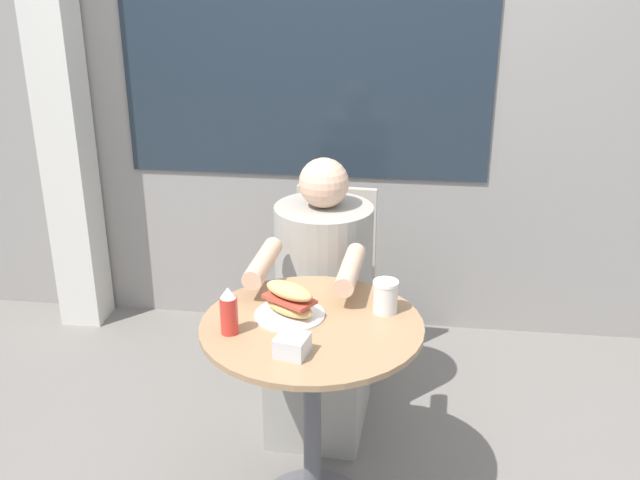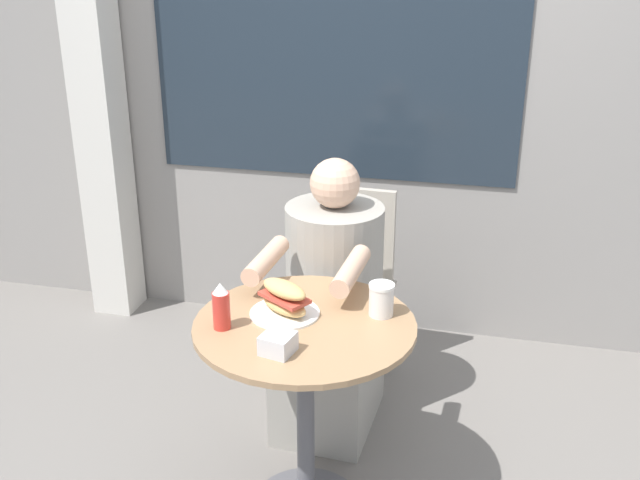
{
  "view_description": "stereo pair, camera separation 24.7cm",
  "coord_description": "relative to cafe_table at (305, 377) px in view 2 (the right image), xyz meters",
  "views": [
    {
      "loc": [
        0.29,
        -2.06,
        1.88
      ],
      "look_at": [
        0.0,
        0.21,
        0.94
      ],
      "focal_mm": 42.0,
      "sensor_mm": 36.0,
      "label": 1
    },
    {
      "loc": [
        0.53,
        -2.02,
        1.88
      ],
      "look_at": [
        0.0,
        0.21,
        0.94
      ],
      "focal_mm": 42.0,
      "sensor_mm": 36.0,
      "label": 2
    }
  ],
  "objects": [
    {
      "name": "storefront_wall",
      "position": [
        -0.0,
        1.44,
        0.86
      ],
      "size": [
        8.0,
        0.09,
        2.8
      ],
      "color": "gray",
      "rests_on": "ground_plane"
    },
    {
      "name": "lattice_pillar",
      "position": [
        -1.37,
        1.28,
        0.66
      ],
      "size": [
        0.21,
        0.21,
        2.4
      ],
      "color": "beige",
      "rests_on": "ground_plane"
    },
    {
      "name": "cafe_table",
      "position": [
        0.0,
        0.0,
        0.0
      ],
      "size": [
        0.71,
        0.71,
        0.74
      ],
      "color": "#997551",
      "rests_on": "ground_plane"
    },
    {
      "name": "diner_chair",
      "position": [
        -0.03,
        0.91,
        -0.02
      ],
      "size": [
        0.4,
        0.4,
        0.87
      ],
      "rotation": [
        0.0,
        0.0,
        3.08
      ],
      "color": "#ADA393",
      "rests_on": "ground_plane"
    },
    {
      "name": "seated_diner",
      "position": [
        -0.04,
        0.55,
        -0.07
      ],
      "size": [
        0.41,
        0.7,
        1.11
      ],
      "rotation": [
        0.0,
        0.0,
        3.08
      ],
      "color": "gray",
      "rests_on": "ground_plane"
    },
    {
      "name": "sandwich_on_plate",
      "position": [
        -0.08,
        0.04,
        0.25
      ],
      "size": [
        0.23,
        0.23,
        0.11
      ],
      "rotation": [
        0.0,
        0.0,
        -0.56
      ],
      "color": "white",
      "rests_on": "cafe_table"
    },
    {
      "name": "drink_cup",
      "position": [
        0.23,
        0.11,
        0.25
      ],
      "size": [
        0.08,
        0.08,
        0.11
      ],
      "color": "silver",
      "rests_on": "cafe_table"
    },
    {
      "name": "napkin_box",
      "position": [
        -0.03,
        -0.19,
        0.23
      ],
      "size": [
        0.11,
        0.11,
        0.06
      ],
      "rotation": [
        0.0,
        0.0,
        -0.22
      ],
      "color": "silver",
      "rests_on": "cafe_table"
    },
    {
      "name": "condiment_bottle",
      "position": [
        -0.24,
        -0.09,
        0.27
      ],
      "size": [
        0.05,
        0.05,
        0.15
      ],
      "color": "red",
      "rests_on": "cafe_table"
    }
  ]
}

